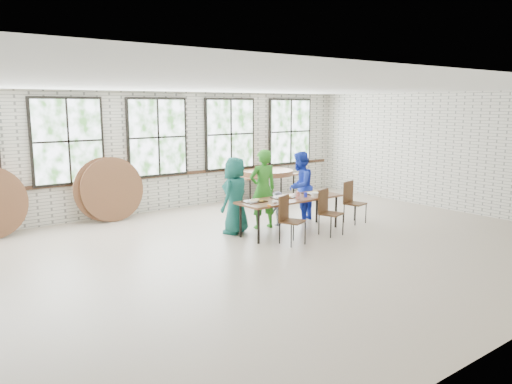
{
  "coord_description": "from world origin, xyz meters",
  "views": [
    {
      "loc": [
        -5.66,
        -6.97,
        2.69
      ],
      "look_at": [
        0.0,
        0.4,
        1.05
      ],
      "focal_mm": 35.0,
      "sensor_mm": 36.0,
      "label": 1
    }
  ],
  "objects_px": {
    "chair_near_left": "(288,216)",
    "chair_near_right": "(327,208)",
    "dining_table": "(290,200)",
    "storage_table": "(266,176)"
  },
  "relations": [
    {
      "from": "dining_table",
      "to": "storage_table",
      "type": "distance_m",
      "value": 3.58
    },
    {
      "from": "dining_table",
      "to": "chair_near_left",
      "type": "distance_m",
      "value": 0.89
    },
    {
      "from": "chair_near_right",
      "to": "dining_table",
      "type": "bearing_deg",
      "value": 110.45
    },
    {
      "from": "chair_near_right",
      "to": "storage_table",
      "type": "height_order",
      "value": "chair_near_right"
    },
    {
      "from": "storage_table",
      "to": "dining_table",
      "type": "bearing_deg",
      "value": -117.44
    },
    {
      "from": "chair_near_left",
      "to": "chair_near_right",
      "type": "height_order",
      "value": "same"
    },
    {
      "from": "dining_table",
      "to": "chair_near_left",
      "type": "xyz_separation_m",
      "value": [
        -0.61,
        -0.63,
        -0.13
      ]
    },
    {
      "from": "dining_table",
      "to": "chair_near_right",
      "type": "relative_size",
      "value": 2.53
    },
    {
      "from": "chair_near_left",
      "to": "storage_table",
      "type": "height_order",
      "value": "chair_near_left"
    },
    {
      "from": "chair_near_left",
      "to": "storage_table",
      "type": "relative_size",
      "value": 0.52
    }
  ]
}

